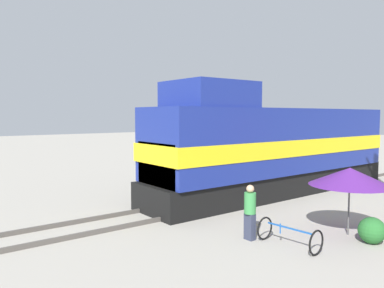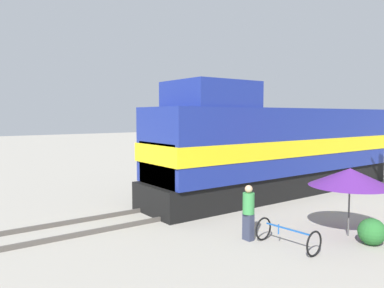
# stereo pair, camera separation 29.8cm
# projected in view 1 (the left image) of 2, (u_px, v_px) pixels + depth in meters

# --- Properties ---
(ground_plane) EXTENTS (120.00, 120.00, 0.00)m
(ground_plane) POSITION_uv_depth(u_px,v_px,m) (218.00, 204.00, 15.30)
(ground_plane) COLOR gray
(rail_near) EXTENTS (0.08, 29.42, 0.15)m
(rail_near) POSITION_uv_depth(u_px,v_px,m) (207.00, 199.00, 15.86)
(rail_near) COLOR #4C4742
(rail_near) RESTS_ON ground_plane
(rail_far) EXTENTS (0.08, 29.42, 0.15)m
(rail_far) POSITION_uv_depth(u_px,v_px,m) (230.00, 205.00, 14.72)
(rail_far) COLOR #4C4742
(rail_far) RESTS_ON ground_plane
(locomotive) EXTENTS (2.95, 13.89, 4.92)m
(locomotive) POSITION_uv_depth(u_px,v_px,m) (272.00, 148.00, 17.12)
(locomotive) COLOR black
(locomotive) RESTS_ON ground_plane
(vendor_umbrella) EXTENTS (2.38, 2.38, 2.05)m
(vendor_umbrella) POSITION_uv_depth(u_px,v_px,m) (350.00, 177.00, 11.18)
(vendor_umbrella) COLOR #4C4C4C
(vendor_umbrella) RESTS_ON ground_plane
(shrub_cluster) EXTENTS (0.75, 0.75, 0.75)m
(shrub_cluster) POSITION_uv_depth(u_px,v_px,m) (372.00, 230.00, 10.51)
(shrub_cluster) COLOR #236028
(shrub_cluster) RESTS_ON ground_plane
(person_bystander) EXTENTS (0.34, 0.34, 1.61)m
(person_bystander) POSITION_uv_depth(u_px,v_px,m) (250.00, 210.00, 10.81)
(person_bystander) COLOR #2D3347
(person_bystander) RESTS_ON ground_plane
(bicycle) EXTENTS (1.73, 0.78, 0.67)m
(bicycle) POSITION_uv_depth(u_px,v_px,m) (289.00, 235.00, 10.23)
(bicycle) COLOR black
(bicycle) RESTS_ON ground_plane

